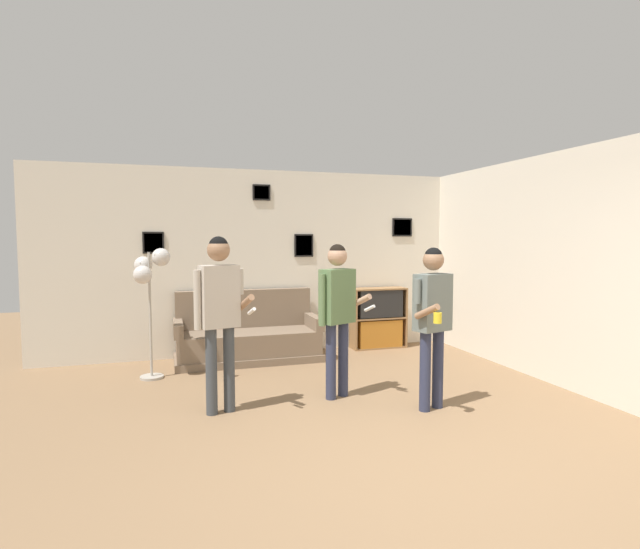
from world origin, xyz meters
TOP-DOWN VIEW (x-y plane):
  - ground_plane at (0.00, 0.00)m, footprint 20.00×20.00m
  - wall_back at (-0.00, 4.39)m, footprint 7.32×0.08m
  - wall_right at (2.49, 2.18)m, footprint 0.06×6.76m
  - couch at (-0.77, 3.98)m, footprint 1.99×0.80m
  - bookshelf at (1.30, 4.17)m, footprint 0.86×0.30m
  - floor_lamp at (-2.03, 3.41)m, footprint 0.43×0.46m
  - person_player_foreground_left at (-1.35, 1.95)m, footprint 0.55×0.44m
  - person_player_foreground_center at (-0.11, 2.06)m, footprint 0.58×0.39m
  - person_watcher_holding_cup at (0.67, 1.43)m, footprint 0.48×0.50m
  - bottle_on_floor at (-1.12, 3.19)m, footprint 0.06×0.06m

SIDE VIEW (x-z plane):
  - ground_plane at x=0.00m, z-range 0.00..0.00m
  - bottle_on_floor at x=-1.12m, z-range -0.03..0.21m
  - couch at x=-0.77m, z-range -0.17..0.79m
  - bookshelf at x=1.30m, z-range 0.00..0.93m
  - person_watcher_holding_cup at x=0.67m, z-range 0.18..1.80m
  - person_player_foreground_center at x=-0.11m, z-range 0.19..1.83m
  - person_player_foreground_left at x=-1.35m, z-range 0.20..1.93m
  - floor_lamp at x=-2.03m, z-range 0.47..2.06m
  - wall_right at x=2.49m, z-range 0.00..2.70m
  - wall_back at x=0.00m, z-range 0.00..2.70m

